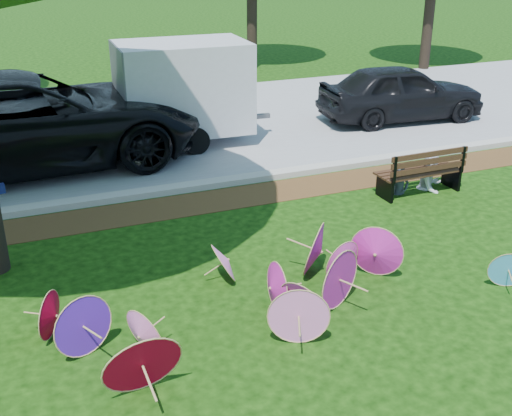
{
  "coord_description": "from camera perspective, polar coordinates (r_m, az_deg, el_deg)",
  "views": [
    {
      "loc": [
        -2.61,
        -5.77,
        4.54
      ],
      "look_at": [
        0.5,
        2.0,
        0.9
      ],
      "focal_mm": 45.0,
      "sensor_mm": 36.0,
      "label": 1
    }
  ],
  "objects": [
    {
      "name": "parasol_pile",
      "position": [
        8.1,
        0.82,
        -7.47
      ],
      "size": [
        6.39,
        2.56,
        0.87
      ],
      "color": "#C9209E",
      "rests_on": "ground"
    },
    {
      "name": "person_left",
      "position": [
        12.11,
        12.81,
        3.66
      ],
      "size": [
        0.42,
        0.29,
        1.1
      ],
      "primitive_type": "imported",
      "rotation": [
        0.0,
        0.0,
        0.07
      ],
      "color": "#353C49",
      "rests_on": "ground"
    },
    {
      "name": "street",
      "position": [
        16.0,
        -11.59,
        6.56
      ],
      "size": [
        90.0,
        8.0,
        0.01
      ],
      "primitive_type": "cube",
      "color": "gray",
      "rests_on": "ground"
    },
    {
      "name": "dark_pickup",
      "position": [
        17.04,
        12.78,
        9.98
      ],
      "size": [
        4.35,
        2.05,
        1.44
      ],
      "primitive_type": "imported",
      "rotation": [
        0.0,
        0.0,
        1.49
      ],
      "color": "black",
      "rests_on": "ground"
    },
    {
      "name": "cargo_trailer",
      "position": [
        14.73,
        -6.44,
        10.64
      ],
      "size": [
        2.9,
        1.89,
        2.59
      ],
      "primitive_type": "cube",
      "rotation": [
        0.0,
        0.0,
        -0.03
      ],
      "color": "silver",
      "rests_on": "ground"
    },
    {
      "name": "curb",
      "position": [
        12.13,
        -7.83,
        1.61
      ],
      "size": [
        90.0,
        0.3,
        0.12
      ],
      "primitive_type": "cube",
      "color": "#B7B5AD",
      "rests_on": "ground"
    },
    {
      "name": "mulch_strip",
      "position": [
        11.52,
        -6.94,
        0.16
      ],
      "size": [
        90.0,
        1.0,
        0.01
      ],
      "primitive_type": "cube",
      "color": "#472D16",
      "rests_on": "ground"
    },
    {
      "name": "black_van",
      "position": [
        13.91,
        -19.61,
        7.29
      ],
      "size": [
        7.19,
        3.65,
        1.95
      ],
      "primitive_type": "imported",
      "rotation": [
        0.0,
        0.0,
        1.63
      ],
      "color": "black",
      "rests_on": "ground"
    },
    {
      "name": "park_bench",
      "position": [
        12.3,
        14.25,
        3.28
      ],
      "size": [
        1.69,
        0.67,
        0.87
      ],
      "primitive_type": null,
      "rotation": [
        0.0,
        0.0,
        0.02
      ],
      "color": "black",
      "rests_on": "ground"
    },
    {
      "name": "ground",
      "position": [
        7.79,
        2.1,
        -12.16
      ],
      "size": [
        90.0,
        90.0,
        0.0
      ],
      "primitive_type": "plane",
      "color": "black",
      "rests_on": "ground"
    },
    {
      "name": "person_right",
      "position": [
        12.46,
        15.54,
        4.55
      ],
      "size": [
        0.8,
        0.73,
        1.34
      ],
      "primitive_type": "imported",
      "rotation": [
        0.0,
        0.0,
        0.43
      ],
      "color": "silver",
      "rests_on": "ground"
    }
  ]
}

